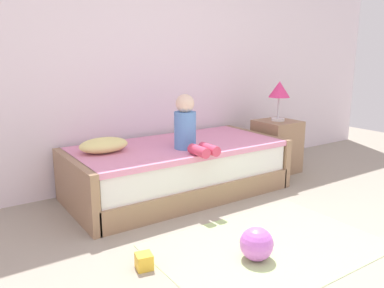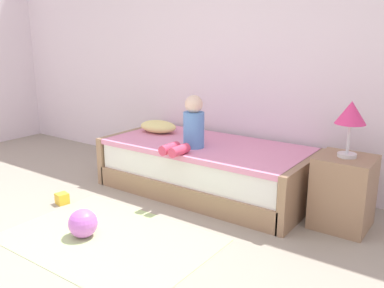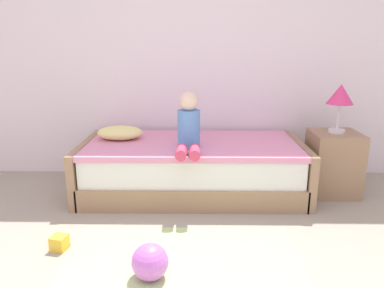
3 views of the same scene
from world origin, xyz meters
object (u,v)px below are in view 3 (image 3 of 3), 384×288
at_px(bed, 192,167).
at_px(table_lamp, 340,97).
at_px(toy_ball, 150,262).
at_px(toy_block, 59,243).
at_px(nightstand, 333,163).
at_px(child_figure, 189,126).
at_px(pillow, 120,133).

distance_m(bed, table_lamp, 1.52).
height_order(toy_ball, toy_block, toy_ball).
relative_size(bed, table_lamp, 4.69).
height_order(nightstand, toy_ball, nightstand).
bearing_deg(child_figure, toy_ball, -100.43).
xyz_separation_m(bed, nightstand, (1.35, -0.01, 0.05)).
height_order(nightstand, pillow, pillow).
bearing_deg(bed, pillow, 171.96).
relative_size(child_figure, pillow, 1.16).
height_order(bed, toy_block, bed).
height_order(child_figure, toy_ball, child_figure).
distance_m(nightstand, toy_ball, 2.11).
xyz_separation_m(nightstand, toy_block, (-2.27, -1.06, -0.25)).
bearing_deg(toy_block, pillow, 79.50).
xyz_separation_m(bed, toy_ball, (-0.24, -1.38, -0.13)).
relative_size(nightstand, child_figure, 1.18).
xyz_separation_m(bed, toy_block, (-0.92, -1.07, -0.19)).
relative_size(bed, nightstand, 3.52).
xyz_separation_m(nightstand, toy_ball, (-1.59, -1.37, -0.19)).
distance_m(toy_ball, toy_block, 0.76).
distance_m(bed, toy_block, 1.42).
distance_m(bed, pillow, 0.78).
bearing_deg(pillow, nightstand, -3.07).
bearing_deg(bed, toy_ball, -99.92).
relative_size(child_figure, toy_ball, 2.22).
distance_m(bed, toy_ball, 1.41).
xyz_separation_m(table_lamp, child_figure, (-1.38, -0.22, -0.23)).
bearing_deg(nightstand, toy_block, -155.10).
relative_size(nightstand, toy_ball, 2.61).
bearing_deg(nightstand, child_figure, -171.01).
bearing_deg(bed, child_figure, -97.33).
bearing_deg(toy_ball, toy_block, 154.88).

